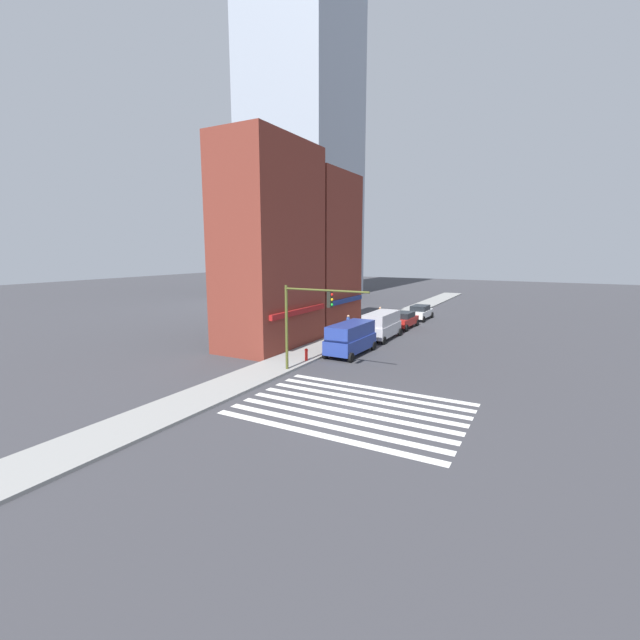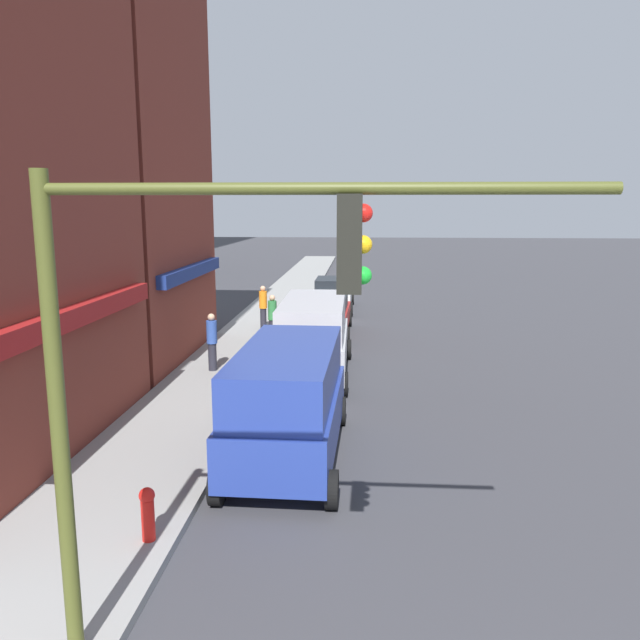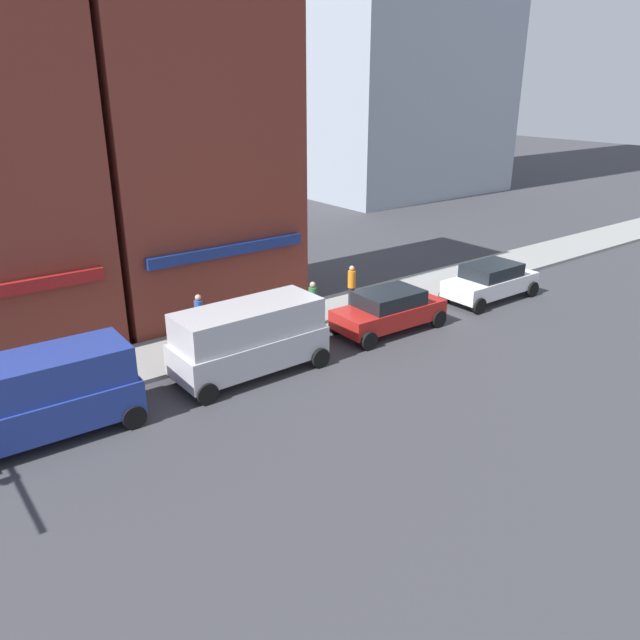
# 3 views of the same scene
# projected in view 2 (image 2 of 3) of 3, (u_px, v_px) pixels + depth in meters

# --- Properties ---
(storefront_row) EXTENTS (16.86, 5.30, 15.88)m
(storefront_row) POSITION_uv_depth(u_px,v_px,m) (25.00, 99.00, 15.19)
(storefront_row) COLOR maroon
(storefront_row) RESTS_ON ground_plane
(traffic_signal) EXTENTS (0.32, 5.65, 5.50)m
(traffic_signal) POSITION_uv_depth(u_px,v_px,m) (189.00, 334.00, 6.30)
(traffic_signal) COLOR #474C1E
(traffic_signal) RESTS_ON ground_plane
(van_blue) EXTENTS (5.05, 2.22, 2.34)m
(van_blue) POSITION_uv_depth(u_px,v_px,m) (288.00, 398.00, 12.64)
(van_blue) COLOR navy
(van_blue) RESTS_ON ground_plane
(van_silver) EXTENTS (5.02, 2.22, 2.34)m
(van_silver) POSITION_uv_depth(u_px,v_px,m) (313.00, 334.00, 18.94)
(van_silver) COLOR #B7B7BC
(van_silver) RESTS_ON ground_plane
(sedan_red) EXTENTS (4.44, 2.02, 1.59)m
(sedan_red) POSITION_uv_depth(u_px,v_px,m) (326.00, 314.00, 25.03)
(sedan_red) COLOR #B21E19
(sedan_red) RESTS_ON ground_plane
(sedan_white) EXTENTS (4.41, 2.02, 1.59)m
(sedan_white) POSITION_uv_depth(u_px,v_px,m) (333.00, 293.00, 30.92)
(sedan_white) COLOR white
(sedan_white) RESTS_ON ground_plane
(pedestrian_orange_vest) EXTENTS (0.32, 0.32, 1.77)m
(pedestrian_orange_vest) POSITION_uv_depth(u_px,v_px,m) (263.00, 306.00, 25.48)
(pedestrian_orange_vest) COLOR #23232D
(pedestrian_orange_vest) RESTS_ON sidewalk_left
(pedestrian_blue_shirt) EXTENTS (0.32, 0.32, 1.77)m
(pedestrian_blue_shirt) POSITION_uv_depth(u_px,v_px,m) (212.00, 341.00, 19.00)
(pedestrian_blue_shirt) COLOR #23232D
(pedestrian_blue_shirt) RESTS_ON sidewalk_left
(pedestrian_green_top) EXTENTS (0.32, 0.32, 1.77)m
(pedestrian_green_top) POSITION_uv_depth(u_px,v_px,m) (272.00, 318.00, 22.93)
(pedestrian_green_top) COLOR #23232D
(pedestrian_green_top) RESTS_ON sidewalk_left
(fire_hydrant) EXTENTS (0.24, 0.24, 0.84)m
(fire_hydrant) POSITION_uv_depth(u_px,v_px,m) (148.00, 511.00, 9.37)
(fire_hydrant) COLOR red
(fire_hydrant) RESTS_ON sidewalk_left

